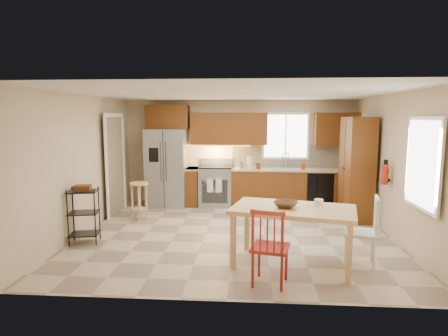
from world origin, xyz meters
name	(u,v)px	position (x,y,z in m)	size (l,w,h in m)	color
floor	(235,234)	(0.00, 0.00, 0.00)	(5.50, 5.50, 0.00)	tan
ceiling	(236,93)	(0.00, 0.00, 2.50)	(5.50, 5.00, 0.02)	silver
wall_back	(239,152)	(0.00, 2.50, 1.25)	(5.50, 0.02, 2.50)	#CCB793
wall_front	(226,195)	(0.00, -2.50, 1.25)	(5.50, 0.02, 2.50)	#CCB793
wall_left	(84,164)	(-2.75, 0.00, 1.25)	(0.02, 5.00, 2.50)	#CCB793
wall_right	(396,167)	(2.75, 0.00, 1.25)	(0.02, 5.00, 2.50)	#CCB793
refrigerator	(167,168)	(-1.70, 2.12, 0.91)	(0.92, 0.75, 1.82)	gray
range_stove	(216,186)	(-0.55, 2.19, 0.46)	(0.76, 0.63, 0.92)	gray
base_cabinet_narrow	(193,186)	(-1.10, 2.20, 0.45)	(0.30, 0.60, 0.90)	brown
base_cabinet_run	(294,188)	(1.29, 2.20, 0.45)	(2.92, 0.60, 0.90)	brown
dishwasher	(320,191)	(1.85, 1.91, 0.45)	(0.60, 0.02, 0.78)	black
backsplash	(293,156)	(1.29, 2.48, 1.18)	(2.92, 0.03, 0.55)	beige
upper_over_fridge	(168,117)	(-1.70, 2.33, 2.10)	(1.00, 0.35, 0.55)	#643710
upper_left_block	(229,129)	(-0.25, 2.33, 1.83)	(1.80, 0.35, 0.75)	#643710
upper_right_block	(337,129)	(2.25, 2.33, 1.83)	(1.00, 0.35, 0.75)	#643710
window_back	(286,136)	(1.10, 2.48, 1.65)	(1.12, 0.04, 1.12)	white
sink	(286,170)	(1.10, 2.20, 0.86)	(0.62, 0.46, 0.16)	gray
undercab_glow	(216,145)	(-0.55, 2.30, 1.43)	(1.60, 0.30, 0.01)	#FFBF66
soap_bottle	(303,165)	(1.48, 2.10, 1.00)	(0.09, 0.09, 0.19)	#B3210C
paper_towel	(250,163)	(0.25, 2.15, 1.04)	(0.12, 0.12, 0.28)	silver
canister_steel	(241,165)	(0.05, 2.15, 0.99)	(0.11, 0.11, 0.18)	gray
canister_wood	(258,166)	(0.45, 2.12, 0.97)	(0.10, 0.10, 0.14)	#4E2F14
pantry	(357,169)	(2.43, 1.20, 1.05)	(0.50, 0.95, 2.10)	brown
fire_extinguisher	(385,174)	(2.63, 0.15, 1.10)	(0.12, 0.12, 0.36)	#B3210C
window_right	(423,164)	(2.68, -1.15, 1.45)	(0.04, 1.02, 1.32)	white
doorway	(114,166)	(-2.67, 1.30, 1.05)	(0.04, 0.95, 2.10)	#8C7A59
dining_table	(292,237)	(0.87, -1.35, 0.41)	(1.69, 0.95, 0.82)	#DDB16E
chair_red	(270,246)	(0.52, -2.00, 0.50)	(0.46, 0.46, 0.99)	maroon
chair_white	(360,231)	(1.82, -1.30, 0.50)	(0.46, 0.46, 0.99)	silver
table_bowl	(286,208)	(0.76, -1.35, 0.83)	(0.34, 0.34, 0.08)	#4E2F14
table_jar	(319,204)	(1.24, -1.24, 0.86)	(0.13, 0.13, 0.16)	silver
bar_stool	(139,201)	(-2.01, 0.85, 0.39)	(0.37, 0.37, 0.77)	#DDB16E
utility_cart	(84,216)	(-2.50, -0.64, 0.47)	(0.47, 0.36, 0.93)	black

